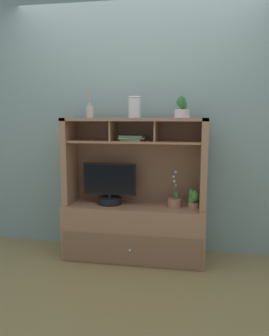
{
  "coord_description": "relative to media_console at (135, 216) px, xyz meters",
  "views": [
    {
      "loc": [
        0.54,
        -3.09,
        1.38
      ],
      "look_at": [
        0.0,
        0.0,
        0.89
      ],
      "focal_mm": 35.52,
      "sensor_mm": 36.0,
      "label": 1
    }
  ],
  "objects": [
    {
      "name": "media_console",
      "position": [
        0.0,
        0.0,
        0.0
      ],
      "size": [
        1.36,
        0.49,
        1.37
      ],
      "color": "#9F6D50",
      "rests_on": "ground"
    },
    {
      "name": "magazine_stack_left",
      "position": [
        -0.01,
        -0.04,
        0.77
      ],
      "size": [
        0.25,
        0.21,
        0.05
      ],
      "color": "gray",
      "rests_on": "media_console"
    },
    {
      "name": "tv_monitor",
      "position": [
        -0.24,
        -0.02,
        0.28
      ],
      "size": [
        0.52,
        0.23,
        0.4
      ],
      "color": "black",
      "rests_on": "media_console"
    },
    {
      "name": "potted_orchid",
      "position": [
        0.39,
        -0.01,
        0.16
      ],
      "size": [
        0.15,
        0.15,
        0.35
      ],
      "color": "#AE6953",
      "rests_on": "media_console"
    },
    {
      "name": "ceramic_vase",
      "position": [
        0.0,
        -0.01,
        1.05
      ],
      "size": [
        0.12,
        0.12,
        0.2
      ],
      "color": "silver",
      "rests_on": "media_console"
    },
    {
      "name": "back_wall",
      "position": [
        0.0,
        0.26,
        0.98
      ],
      "size": [
        6.0,
        0.02,
        2.8
      ],
      "primitive_type": "cube",
      "color": "gray",
      "rests_on": "ground"
    },
    {
      "name": "floor_plane",
      "position": [
        0.0,
        -0.01,
        -0.43
      ],
      "size": [
        6.0,
        6.0,
        0.02
      ],
      "primitive_type": "cube",
      "color": "olive",
      "rests_on": "ground"
    },
    {
      "name": "potted_succulent",
      "position": [
        0.44,
        -0.04,
        1.03
      ],
      "size": [
        0.15,
        0.15,
        0.2
      ],
      "color": "silver",
      "rests_on": "media_console"
    },
    {
      "name": "diffuser_bottle",
      "position": [
        -0.44,
        0.01,
        1.01
      ],
      "size": [
        0.07,
        0.07,
        0.28
      ],
      "color": "#BBAFAC",
      "rests_on": "media_console"
    },
    {
      "name": "potted_fern",
      "position": [
        0.57,
        -0.02,
        0.2
      ],
      "size": [
        0.12,
        0.13,
        0.18
      ],
      "color": "#B37A56",
      "rests_on": "media_console"
    }
  ]
}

